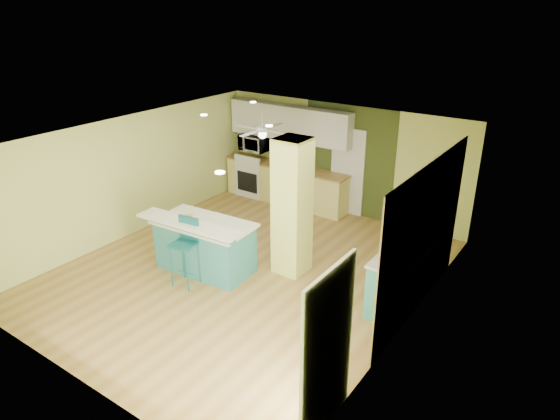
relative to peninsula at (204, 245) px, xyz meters
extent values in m
cube|color=olive|center=(0.66, 0.39, -0.51)|extent=(6.00, 7.00, 0.01)
cube|color=white|center=(0.66, 0.39, 2.00)|extent=(6.00, 7.00, 0.01)
cube|color=#D4DD76|center=(0.66, 3.90, 0.74)|extent=(6.00, 0.01, 2.50)
cube|color=#D4DD76|center=(0.66, -3.11, 0.74)|extent=(6.00, 0.01, 2.50)
cube|color=#D4DD76|center=(-2.34, 0.39, 0.74)|extent=(0.01, 7.00, 2.50)
cube|color=#D4DD76|center=(3.67, 0.39, 0.74)|extent=(0.01, 7.00, 2.50)
cube|color=#977B56|center=(3.65, 0.99, 0.74)|extent=(0.02, 3.40, 2.50)
cube|color=#3D4A1D|center=(0.86, 3.88, 0.74)|extent=(2.20, 0.02, 2.50)
cube|color=white|center=(0.86, 3.85, 0.49)|extent=(0.82, 0.05, 2.00)
cube|color=white|center=(3.63, -1.91, 0.54)|extent=(0.04, 1.08, 2.10)
cube|color=#DDE56A|center=(1.31, 0.89, 0.74)|extent=(0.55, 0.55, 2.50)
cube|color=#E2DB76|center=(-0.64, 3.59, -0.06)|extent=(3.20, 0.60, 0.90)
cube|color=olive|center=(-0.64, 3.59, 0.41)|extent=(3.25, 0.63, 0.04)
cube|color=white|center=(-1.59, 3.59, -0.06)|extent=(0.76, 0.64, 0.90)
cube|color=black|center=(-1.59, 3.26, -0.09)|extent=(0.59, 0.02, 0.50)
cube|color=white|center=(-1.59, 3.29, 0.48)|extent=(0.76, 0.06, 0.18)
cube|color=white|center=(-0.64, 3.71, 1.44)|extent=(3.20, 0.34, 0.80)
imported|color=white|center=(-1.59, 3.59, 0.84)|extent=(0.70, 0.48, 0.39)
cylinder|color=white|center=(-0.44, 2.39, 1.79)|extent=(0.03, 0.03, 0.40)
cylinder|color=white|center=(-0.44, 2.39, 1.59)|extent=(0.24, 0.24, 0.10)
sphere|color=white|center=(-0.44, 2.39, 1.47)|extent=(0.18, 0.18, 0.18)
cylinder|color=white|center=(3.31, 1.14, 1.68)|extent=(0.01, 0.01, 0.62)
sphere|color=white|center=(3.31, 1.14, 1.37)|extent=(0.14, 0.14, 0.14)
cube|color=brown|center=(3.63, 1.19, 1.04)|extent=(0.03, 0.90, 0.70)
cube|color=teal|center=(0.00, 0.02, -0.06)|extent=(1.75, 0.95, 0.90)
cube|color=white|center=(0.00, 0.02, 0.42)|extent=(1.85, 1.06, 0.05)
cube|color=teal|center=(0.02, -0.38, 0.51)|extent=(1.92, 0.26, 0.13)
cube|color=white|center=(0.02, -0.38, 0.57)|extent=(2.07, 0.55, 0.04)
cylinder|color=#1C747E|center=(-0.07, -0.77, -0.12)|extent=(0.03, 0.03, 0.77)
cylinder|color=#1C747E|center=(0.27, -0.73, -0.12)|extent=(0.03, 0.03, 0.77)
cylinder|color=#1C747E|center=(-0.11, -0.43, -0.12)|extent=(0.03, 0.03, 0.77)
cylinder|color=#1C747E|center=(0.23, -0.39, -0.12)|extent=(0.03, 0.03, 0.77)
cube|color=#1C747E|center=(0.08, -0.58, 0.28)|extent=(0.46, 0.46, 0.03)
cube|color=#1C747E|center=(0.06, -0.40, 0.51)|extent=(0.41, 0.08, 0.43)
cube|color=teal|center=(3.36, 0.97, -0.05)|extent=(0.59, 1.42, 0.91)
cube|color=silver|center=(3.36, 0.97, 0.42)|extent=(0.63, 1.48, 0.04)
imported|color=#361F16|center=(-0.58, 3.54, 0.48)|extent=(0.40, 0.40, 0.08)
cylinder|color=gold|center=(-0.26, -0.06, 0.52)|extent=(0.14, 0.14, 0.15)
camera|label=1|loc=(5.73, -5.84, 4.13)|focal=32.00mm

